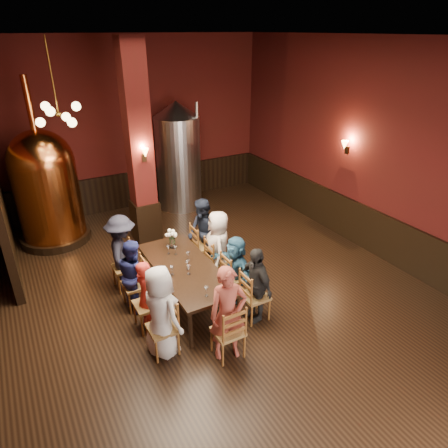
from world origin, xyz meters
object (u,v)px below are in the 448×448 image
dining_table (185,270)px  rose_vase (172,236)px  person_2 (134,274)px  person_0 (161,312)px  copper_kettle (46,186)px  steel_vessel (178,156)px  person_1 (147,295)px

dining_table → rose_vase: bearing=84.5°
person_2 → person_0: bearing=172.3°
copper_kettle → rose_vase: size_ratio=9.70×
steel_vessel → person_2: bearing=-123.8°
dining_table → person_1: (-0.85, -0.33, -0.04)m
rose_vase → person_1: bearing=-130.3°
dining_table → copper_kettle: bearing=114.9°
person_2 → copper_kettle: (-0.87, 3.43, 0.70)m
dining_table → copper_kettle: (-1.72, 3.77, 0.69)m
steel_vessel → rose_vase: bearing=-115.8°
dining_table → rose_vase: 0.84m
person_0 → steel_vessel: bearing=-44.7°
person_1 → copper_kettle: bearing=-2.8°
person_0 → person_1: size_ratio=1.19×
dining_table → person_1: size_ratio=1.87×
steel_vessel → rose_vase: (-1.65, -3.41, -0.46)m
person_1 → rose_vase: person_1 is taller
rose_vase → person_0: bearing=-117.9°
person_0 → person_2: person_0 is taller
dining_table → copper_kettle: 4.20m
person_2 → copper_kettle: size_ratio=0.36×
copper_kettle → steel_vessel: copper_kettle is taller
person_0 → copper_kettle: (-0.87, 4.76, 0.61)m
person_1 → steel_vessel: bearing=-44.6°
person_0 → copper_kettle: 4.88m
copper_kettle → steel_vessel: size_ratio=1.29×
rose_vase → person_2: bearing=-154.8°
person_1 → person_0: bearing=164.9°
person_1 → person_2: (0.00, 0.66, 0.03)m
person_0 → person_2: bearing=-18.5°
person_2 → rose_vase: (0.93, 0.44, 0.33)m
dining_table → person_0: size_ratio=1.57×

